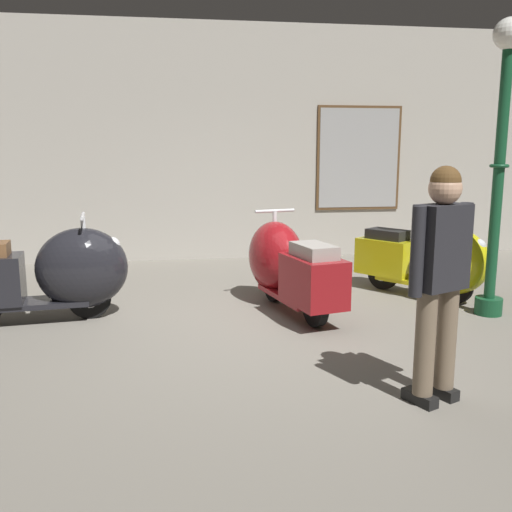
{
  "coord_description": "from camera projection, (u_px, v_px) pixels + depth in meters",
  "views": [
    {
      "loc": [
        -0.79,
        -5.06,
        1.72
      ],
      "look_at": [
        0.15,
        1.06,
        0.56
      ],
      "focal_mm": 39.85,
      "sensor_mm": 36.0,
      "label": 1
    }
  ],
  "objects": [
    {
      "name": "visitor_0",
      "position": [
        440.0,
        269.0,
        3.77
      ],
      "size": [
        0.51,
        0.36,
        1.62
      ],
      "rotation": [
        0.0,
        0.0,
        1.98
      ],
      "color": "black",
      "rests_on": "ground"
    },
    {
      "name": "lamppost",
      "position": [
        501.0,
        147.0,
        5.69
      ],
      "size": [
        0.31,
        0.31,
        2.98
      ],
      "color": "#144728",
      "rests_on": "ground"
    },
    {
      "name": "scooter_1",
      "position": [
        286.0,
        265.0,
        6.15
      ],
      "size": [
        0.87,
        1.8,
        1.06
      ],
      "rotation": [
        0.0,
        0.0,
        1.8
      ],
      "color": "black",
      "rests_on": "ground"
    },
    {
      "name": "scooter_2",
      "position": [
        431.0,
        261.0,
        6.58
      ],
      "size": [
        1.33,
        1.56,
        0.99
      ],
      "rotation": [
        0.0,
        0.0,
        -0.93
      ],
      "color": "black",
      "rests_on": "ground"
    },
    {
      "name": "scooter_0",
      "position": [
        53.0,
        273.0,
        5.71
      ],
      "size": [
        1.81,
        0.7,
        1.08
      ],
      "rotation": [
        0.0,
        0.0,
        0.11
      ],
      "color": "black",
      "rests_on": "ground"
    },
    {
      "name": "ground_plane",
      "position": [
        257.0,
        335.0,
        5.35
      ],
      "size": [
        60.0,
        60.0,
        0.0
      ],
      "primitive_type": "plane",
      "color": "slate"
    },
    {
      "name": "showroom_back_wall",
      "position": [
        220.0,
        144.0,
        8.85
      ],
      "size": [
        18.0,
        0.24,
        3.61
      ],
      "color": "#ADA89E",
      "rests_on": "ground"
    }
  ]
}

